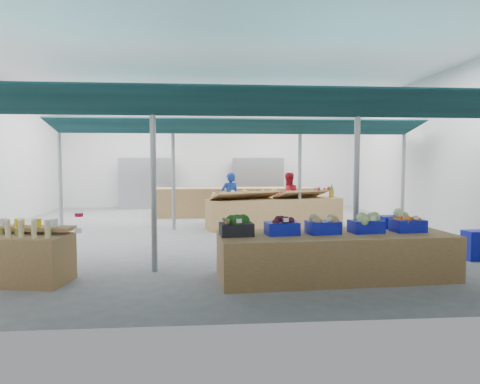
% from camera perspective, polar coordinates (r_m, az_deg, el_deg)
% --- Properties ---
extents(floor, '(13.00, 13.00, 0.00)m').
position_cam_1_polar(floor, '(11.42, -3.95, -5.36)').
color(floor, slate).
rests_on(floor, ground).
extents(hall, '(13.00, 13.00, 13.00)m').
position_cam_1_polar(hall, '(12.73, -4.09, 7.55)').
color(hall, silver).
rests_on(hall, ground).
extents(pole_grid, '(10.00, 4.60, 3.00)m').
position_cam_1_polar(pole_grid, '(9.55, 0.64, 3.74)').
color(pole_grid, gray).
rests_on(pole_grid, floor).
extents(awnings, '(9.50, 7.08, 0.30)m').
position_cam_1_polar(awnings, '(9.60, 0.65, 9.53)').
color(awnings, '#0A282B').
rests_on(awnings, pole_grid).
extents(back_shelving_left, '(2.00, 0.50, 2.00)m').
position_cam_1_polar(back_shelving_left, '(17.45, -12.46, 1.10)').
color(back_shelving_left, '#B23F33').
rests_on(back_shelving_left, floor).
extents(back_shelving_right, '(2.00, 0.50, 2.00)m').
position_cam_1_polar(back_shelving_right, '(17.42, 2.38, 1.18)').
color(back_shelving_right, '#B23F33').
rests_on(back_shelving_right, floor).
extents(bottle_shelf, '(1.77, 1.28, 1.02)m').
position_cam_1_polar(bottle_shelf, '(7.51, -27.81, -7.55)').
color(bottle_shelf, brown).
rests_on(bottle_shelf, floor).
extents(veg_counter, '(3.77, 1.44, 0.72)m').
position_cam_1_polar(veg_counter, '(7.09, 12.54, -8.27)').
color(veg_counter, brown).
rests_on(veg_counter, floor).
extents(fruit_counter, '(3.95, 1.67, 0.82)m').
position_cam_1_polar(fruit_counter, '(12.19, 4.64, -2.81)').
color(fruit_counter, brown).
rests_on(fruit_counter, floor).
extents(far_counter, '(5.42, 1.09, 0.98)m').
position_cam_1_polar(far_counter, '(14.72, -0.94, -1.33)').
color(far_counter, brown).
rests_on(far_counter, floor).
extents(crate_stack, '(0.48, 0.35, 0.56)m').
position_cam_1_polar(crate_stack, '(9.33, 29.00, -6.22)').
color(crate_stack, '#0F17A7').
rests_on(crate_stack, floor).
extents(vendor_left, '(0.62, 0.47, 1.54)m').
position_cam_1_polar(vendor_left, '(13.11, -1.32, -0.75)').
color(vendor_left, navy).
rests_on(vendor_left, floor).
extents(vendor_right, '(0.85, 0.72, 1.54)m').
position_cam_1_polar(vendor_right, '(13.34, 6.43, -0.70)').
color(vendor_right, red).
rests_on(vendor_right, floor).
extents(crate_broccoli, '(0.54, 0.43, 0.35)m').
position_cam_1_polar(crate_broccoli, '(6.61, -0.49, -4.49)').
color(crate_broccoli, black).
rests_on(crate_broccoli, veg_counter).
extents(crate_beets, '(0.54, 0.43, 0.29)m').
position_cam_1_polar(crate_beets, '(6.74, 5.61, -4.56)').
color(crate_beets, '#0F17A7').
rests_on(crate_beets, veg_counter).
extents(crate_celeriac, '(0.54, 0.43, 0.31)m').
position_cam_1_polar(crate_celeriac, '(6.93, 11.01, -4.29)').
color(crate_celeriac, '#0F17A7').
rests_on(crate_celeriac, veg_counter).
extents(crate_cabbage, '(0.54, 0.43, 0.35)m').
position_cam_1_polar(crate_cabbage, '(7.19, 16.46, -3.97)').
color(crate_cabbage, '#0F17A7').
rests_on(crate_cabbage, veg_counter).
extents(crate_carrots, '(0.54, 0.43, 0.29)m').
position_cam_1_polar(crate_carrots, '(7.52, 21.47, -4.10)').
color(crate_carrots, '#0F17A7').
rests_on(crate_carrots, veg_counter).
extents(sparrow, '(0.12, 0.09, 0.11)m').
position_cam_1_polar(sparrow, '(6.45, -1.79, -3.90)').
color(sparrow, brown).
rests_on(sparrow, crate_broccoli).
extents(pole_ribbon, '(0.12, 0.12, 0.28)m').
position_cam_1_polar(pole_ribbon, '(6.55, -20.70, -3.06)').
color(pole_ribbon, red).
rests_on(pole_ribbon, pole_grid).
extents(apple_heap_yellow, '(2.02, 1.40, 0.27)m').
position_cam_1_polar(apple_heap_yellow, '(11.75, 0.64, -0.22)').
color(apple_heap_yellow, '#997247').
rests_on(apple_heap_yellow, fruit_counter).
extents(apple_heap_red, '(1.65, 1.24, 0.27)m').
position_cam_1_polar(apple_heap_red, '(12.35, 8.18, -0.06)').
color(apple_heap_red, '#997247').
rests_on(apple_heap_red, fruit_counter).
extents(pineapple, '(0.14, 0.14, 0.39)m').
position_cam_1_polar(pineapple, '(12.78, 12.10, 0.10)').
color(pineapple, '#8C6019').
rests_on(pineapple, fruit_counter).
extents(crate_extra, '(0.53, 0.43, 0.32)m').
position_cam_1_polar(crate_extra, '(7.92, 19.83, -3.40)').
color(crate_extra, '#0F17A7').
rests_on(crate_extra, veg_counter).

